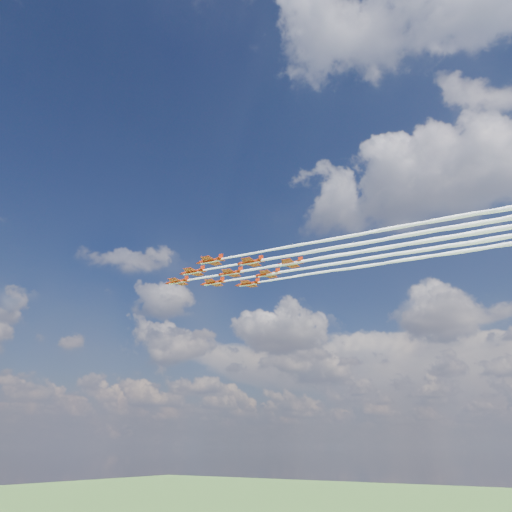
{
  "coord_description": "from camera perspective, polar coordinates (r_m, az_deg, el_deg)",
  "views": [
    {
      "loc": [
        87.6,
        -123.39,
        26.91
      ],
      "look_at": [
        6.94,
        -0.8,
        83.26
      ],
      "focal_mm": 35.0,
      "sensor_mm": 36.0,
      "label": 1
    }
  ],
  "objects": [
    {
      "name": "jet_row2_starb",
      "position": [
        152.97,
        17.13,
        0.44
      ],
      "size": [
        139.38,
        22.21,
        2.44
      ],
      "rotation": [
        0.0,
        0.0,
        0.13
      ],
      "color": "red"
    },
    {
      "name": "jet_row4_port",
      "position": [
        139.81,
        24.68,
        3.53
      ],
      "size": [
        139.38,
        22.21,
        2.44
      ],
      "rotation": [
        0.0,
        0.0,
        0.13
      ],
      "color": "red"
    },
    {
      "name": "jet_row3_starb",
      "position": [
        158.02,
        21.26,
        0.28
      ],
      "size": [
        139.38,
        22.21,
        2.44
      ],
      "rotation": [
        0.0,
        0.0,
        0.13
      ],
      "color": "red"
    },
    {
      "name": "jet_row3_port",
      "position": [
        134.17,
        20.11,
        3.86
      ],
      "size": [
        139.38,
        22.21,
        2.44
      ],
      "rotation": [
        0.0,
        0.0,
        0.13
      ],
      "color": "red"
    },
    {
      "name": "jet_row3_centre",
      "position": [
        146.02,
        20.74,
        1.92
      ],
      "size": [
        139.38,
        22.21,
        2.44
      ],
      "rotation": [
        0.0,
        0.0,
        0.13
      ],
      "color": "red"
    },
    {
      "name": "jet_row2_port",
      "position": [
        141.12,
        16.24,
        2.16
      ],
      "size": [
        139.38,
        22.21,
        2.44
      ],
      "rotation": [
        0.0,
        0.0,
        0.13
      ],
      "color": "red"
    },
    {
      "name": "jet_row4_starb",
      "position": [
        151.76,
        24.92,
        1.69
      ],
      "size": [
        139.38,
        22.21,
        2.44
      ],
      "rotation": [
        0.0,
        0.0,
        0.13
      ],
      "color": "red"
    },
    {
      "name": "jet_lead",
      "position": [
        148.75,
        12.75,
        0.62
      ],
      "size": [
        139.38,
        22.21,
        2.44
      ],
      "rotation": [
        0.0,
        0.0,
        0.13
      ],
      "color": "red"
    }
  ]
}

